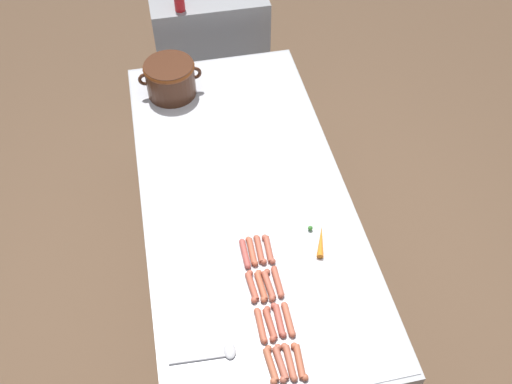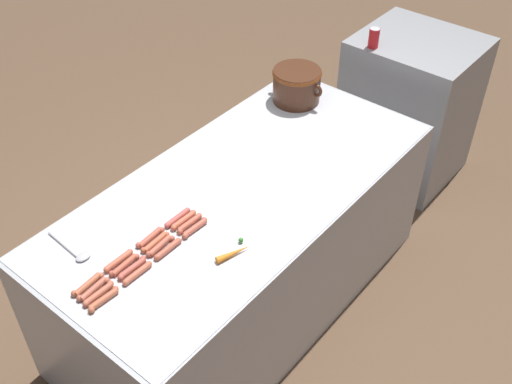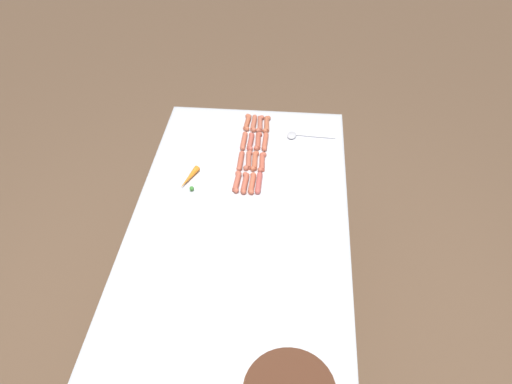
{
  "view_description": "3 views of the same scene",
  "coord_description": "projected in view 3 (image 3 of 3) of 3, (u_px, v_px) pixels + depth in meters",
  "views": [
    {
      "loc": [
        -0.3,
        -1.73,
        2.95
      ],
      "look_at": [
        0.05,
        -0.06,
        0.92
      ],
      "focal_mm": 38.79,
      "sensor_mm": 36.0,
      "label": 1
    },
    {
      "loc": [
        1.53,
        -1.76,
        2.83
      ],
      "look_at": [
        0.15,
        -0.07,
        0.95
      ],
      "focal_mm": 43.07,
      "sensor_mm": 36.0,
      "label": 2
    },
    {
      "loc": [
        -0.23,
        1.66,
        2.59
      ],
      "look_at": [
        -0.07,
        -0.2,
        0.99
      ],
      "focal_mm": 37.78,
      "sensor_mm": 36.0,
      "label": 3
    }
  ],
  "objects": [
    {
      "name": "hot_dog_4",
      "position": [
        260.0,
        124.0,
        3.06
      ],
      "size": [
        0.04,
        0.16,
        0.03
      ],
      "color": "#B05B46",
      "rests_on": "griddle_counter"
    },
    {
      "name": "carrot",
      "position": [
        189.0,
        178.0,
        2.68
      ],
      "size": [
        0.09,
        0.18,
        0.03
      ],
      "color": "orange",
      "rests_on": "griddle_counter"
    },
    {
      "name": "hot_dog_2",
      "position": [
        262.0,
        162.0,
        2.79
      ],
      "size": [
        0.04,
        0.16,
        0.03
      ],
      "color": "#B8543F",
      "rests_on": "griddle_counter"
    },
    {
      "name": "hot_dog_6",
      "position": [
        255.0,
        161.0,
        2.8
      ],
      "size": [
        0.03,
        0.16,
        0.03
      ],
      "color": "#B95B3D",
      "rests_on": "griddle_counter"
    },
    {
      "name": "hot_dog_0",
      "position": [
        267.0,
        124.0,
        3.06
      ],
      "size": [
        0.04,
        0.16,
        0.03
      ],
      "color": "#B25B3E",
      "rests_on": "griddle_counter"
    },
    {
      "name": "hot_dog_8",
      "position": [
        254.0,
        123.0,
        3.06
      ],
      "size": [
        0.03,
        0.16,
        0.03
      ],
      "color": "#B45D44",
      "rests_on": "griddle_counter"
    },
    {
      "name": "hot_dog_13",
      "position": [
        244.0,
        141.0,
        2.93
      ],
      "size": [
        0.03,
        0.16,
        0.03
      ],
      "color": "#BC5D43",
      "rests_on": "griddle_counter"
    },
    {
      "name": "hot_dog_3",
      "position": [
        259.0,
        183.0,
        2.66
      ],
      "size": [
        0.03,
        0.16,
        0.03
      ],
      "color": "#B74F46",
      "rests_on": "griddle_counter"
    },
    {
      "name": "hot_dog_9",
      "position": [
        251.0,
        142.0,
        2.93
      ],
      "size": [
        0.03,
        0.16,
        0.03
      ],
      "color": "#B45243",
      "rests_on": "griddle_counter"
    },
    {
      "name": "hot_dog_7",
      "position": [
        252.0,
        183.0,
        2.66
      ],
      "size": [
        0.03,
        0.16,
        0.03
      ],
      "color": "#BE5C40",
      "rests_on": "griddle_counter"
    },
    {
      "name": "griddle_counter",
      "position": [
        238.0,
        301.0,
        2.67
      ],
      "size": [
        1.0,
        2.15,
        0.87
      ],
      "color": "#ADAFB5",
      "rests_on": "ground_plane"
    },
    {
      "name": "serving_spoon",
      "position": [
        300.0,
        136.0,
        2.98
      ],
      "size": [
        0.27,
        0.07,
        0.02
      ],
      "color": "#B7B7BC",
      "rests_on": "griddle_counter"
    },
    {
      "name": "hot_dog_5",
      "position": [
        258.0,
        141.0,
        2.93
      ],
      "size": [
        0.04,
        0.16,
        0.03
      ],
      "color": "#B1523D",
      "rests_on": "griddle_counter"
    },
    {
      "name": "hot_dog_14",
      "position": [
        241.0,
        161.0,
        2.8
      ],
      "size": [
        0.03,
        0.16,
        0.03
      ],
      "color": "#B65741",
      "rests_on": "griddle_counter"
    },
    {
      "name": "hot_dog_12",
      "position": [
        247.0,
        122.0,
        3.07
      ],
      "size": [
        0.04,
        0.16,
        0.03
      ],
      "color": "#B55A3E",
      "rests_on": "griddle_counter"
    },
    {
      "name": "hot_dog_11",
      "position": [
        244.0,
        183.0,
        2.66
      ],
      "size": [
        0.03,
        0.16,
        0.03
      ],
      "color": "#B55841",
      "rests_on": "griddle_counter"
    },
    {
      "name": "hot_dog_1",
      "position": [
        265.0,
        142.0,
        2.93
      ],
      "size": [
        0.03,
        0.16,
        0.03
      ],
      "color": "#B95940",
      "rests_on": "griddle_counter"
    },
    {
      "name": "hot_dog_15",
      "position": [
        237.0,
        182.0,
        2.67
      ],
      "size": [
        0.03,
        0.16,
        0.03
      ],
      "color": "#B85843",
      "rests_on": "griddle_counter"
    },
    {
      "name": "hot_dog_10",
      "position": [
        248.0,
        160.0,
        2.8
      ],
      "size": [
        0.04,
        0.16,
        0.03
      ],
      "color": "#B15842",
      "rests_on": "griddle_counter"
    },
    {
      "name": "ground_plane",
      "position": [
        240.0,
        351.0,
        2.95
      ],
      "size": [
        20.0,
        20.0,
        0.0
      ],
      "primitive_type": "plane",
      "color": "brown"
    }
  ]
}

